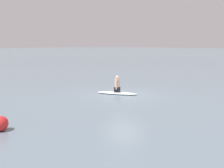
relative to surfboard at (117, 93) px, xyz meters
The scene contains 4 objects.
ground_plane 0.62m from the surfboard, behind, with size 400.00×400.00×0.00m, color slate.
surfboard is the anchor object (origin of this frame).
person_paddler 0.54m from the surfboard, 90.00° to the left, with size 0.43×0.45×1.05m.
buoy_marker 8.37m from the surfboard, 100.71° to the left, with size 0.56×0.56×0.56m, color red.
Camera 1 is at (-10.12, 12.11, 3.15)m, focal length 41.48 mm.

